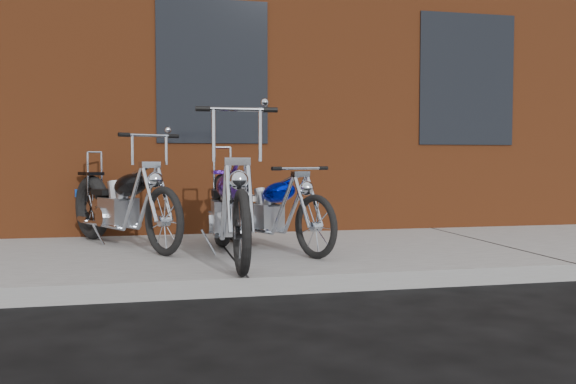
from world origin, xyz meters
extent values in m
plane|color=black|center=(0.00, 0.00, 0.00)|extent=(120.00, 120.00, 0.00)
cube|color=slate|center=(0.00, 1.50, 0.07)|extent=(22.00, 3.00, 0.15)
cube|color=brown|center=(0.00, 8.00, 4.00)|extent=(22.00, 10.00, 8.00)
torus|color=black|center=(-0.02, 1.63, 0.54)|extent=(0.16, 0.79, 0.79)
torus|color=black|center=(-0.04, -0.08, 0.51)|extent=(0.09, 0.71, 0.71)
cube|color=gray|center=(-0.03, 0.93, 0.53)|extent=(0.31, 0.44, 0.33)
ellipsoid|color=#411B7B|center=(-0.03, 0.63, 0.85)|extent=(0.29, 0.61, 0.34)
cube|color=black|center=(-0.03, 1.22, 0.75)|extent=(0.27, 0.31, 0.07)
cylinder|color=silver|center=(-0.04, 0.05, 0.79)|extent=(0.05, 0.32, 0.59)
cylinder|color=silver|center=(-0.04, 0.19, 1.52)|extent=(0.60, 0.04, 0.03)
cylinder|color=silver|center=(-0.02, 1.55, 0.96)|extent=(0.02, 0.02, 0.53)
cylinder|color=silver|center=(0.10, 1.17, 0.39)|extent=(0.06, 0.99, 0.05)
torus|color=black|center=(0.23, 2.04, 0.49)|extent=(0.39, 0.68, 0.68)
torus|color=black|center=(0.82, 0.68, 0.46)|extent=(0.31, 0.59, 0.61)
cube|color=gray|center=(0.47, 1.48, 0.48)|extent=(0.39, 0.45, 0.28)
ellipsoid|color=#0111C8|center=(0.58, 1.24, 0.76)|extent=(0.43, 0.58, 0.29)
cube|color=silver|center=(0.37, 1.71, 0.67)|extent=(0.31, 0.33, 0.06)
cylinder|color=silver|center=(0.77, 0.78, 0.71)|extent=(0.14, 0.27, 0.51)
cylinder|color=silver|center=(0.73, 0.89, 1.01)|extent=(0.49, 0.23, 0.03)
cylinder|color=silver|center=(0.26, 1.97, 0.85)|extent=(0.03, 0.03, 0.45)
cylinder|color=silver|center=(0.49, 1.72, 0.36)|extent=(0.38, 0.80, 0.05)
torus|color=black|center=(-1.38, 2.60, 0.53)|extent=(0.50, 0.73, 0.76)
torus|color=black|center=(-0.56, 1.16, 0.49)|extent=(0.40, 0.63, 0.68)
cube|color=gray|center=(-1.04, 2.01, 0.52)|extent=(0.46, 0.51, 0.32)
ellipsoid|color=black|center=(-0.90, 1.75, 0.82)|extent=(0.52, 0.64, 0.32)
cube|color=black|center=(-1.18, 2.25, 0.73)|extent=(0.36, 0.38, 0.06)
cylinder|color=silver|center=(-0.63, 1.27, 0.77)|extent=(0.19, 0.29, 0.57)
cylinder|color=silver|center=(-0.69, 1.39, 1.34)|extent=(0.52, 0.31, 0.03)
cylinder|color=silver|center=(-1.33, 2.52, 0.93)|extent=(0.03, 0.03, 0.51)
cylinder|color=silver|center=(-1.05, 2.27, 0.38)|extent=(0.51, 0.85, 0.05)
camera|label=1|loc=(-0.70, -4.76, 1.09)|focal=38.00mm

